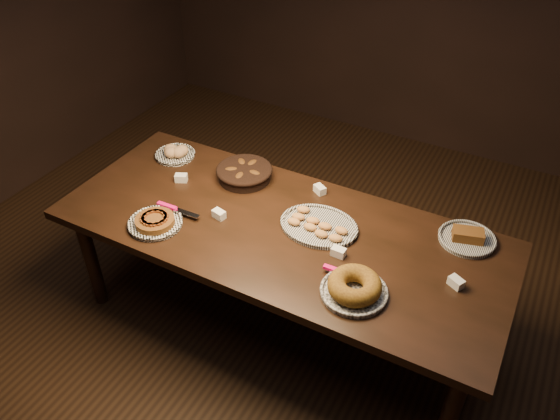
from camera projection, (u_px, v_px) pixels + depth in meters
The scene contains 9 objects.
ground at pixel (279, 321), 3.34m from camera, with size 5.00×5.00×0.00m, color black.
buffet_table at pixel (279, 237), 2.92m from camera, with size 2.40×1.00×0.75m.
apple_tart_plate at pixel (155, 222), 2.88m from camera, with size 0.33×0.30×0.06m.
madeleine_platter at pixel (318, 226), 2.86m from camera, with size 0.42×0.34×0.05m.
bundt_cake_plate at pixel (354, 287), 2.47m from camera, with size 0.34×0.31×0.10m.
croissant_basket at pixel (244, 172), 3.20m from camera, with size 0.40×0.40×0.08m.
bread_roll_plate at pixel (175, 153), 3.40m from camera, with size 0.25×0.25×0.08m.
loaf_plate at pixel (467, 238), 2.78m from camera, with size 0.29×0.29×0.07m.
tent_cards at pixel (296, 220), 2.89m from camera, with size 1.72×0.53×0.04m.
Camera 1 is at (1.06, -1.95, 2.59)m, focal length 35.00 mm.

